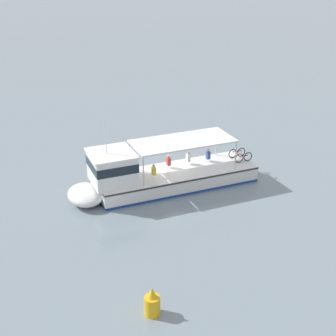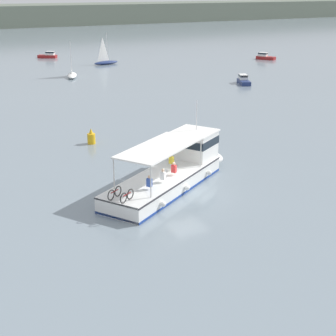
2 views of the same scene
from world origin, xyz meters
TOP-DOWN VIEW (x-y plane):
  - ground_plane at (0.00, 0.00)m, footprint 400.00×400.00m
  - ferry_main at (0.27, 2.16)m, footprint 12.47×9.24m
  - motorboat_far_left at (46.43, 50.45)m, footprint 2.83×3.79m
  - sailboat_mid_channel at (7.57, 48.10)m, footprint 2.95×4.99m
  - sailboat_near_port at (17.16, 58.48)m, footprint 4.97×2.25m
  - motorboat_horizon_east at (27.48, 31.34)m, footprint 2.63×3.82m
  - motorboat_off_bow at (10.49, 71.86)m, footprint 3.67×3.18m
  - channel_buoy at (-1.74, 13.82)m, footprint 0.70×0.70m

SIDE VIEW (x-z plane):
  - ground_plane at x=0.00m, z-range 0.00..0.00m
  - sailboat_mid_channel at x=7.57m, z-range -2.16..3.24m
  - sailboat_near_port at x=17.16m, z-range -2.16..3.24m
  - motorboat_far_left at x=46.43m, z-range -0.09..1.17m
  - motorboat_horizon_east at x=27.48m, z-range -0.09..1.17m
  - motorboat_off_bow at x=10.49m, z-range -0.09..1.17m
  - channel_buoy at x=-1.74m, z-range -0.13..1.27m
  - ferry_main at x=0.27m, z-range -1.64..3.68m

